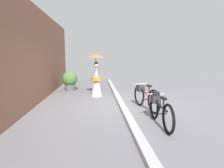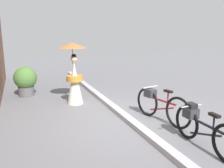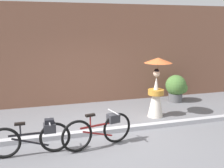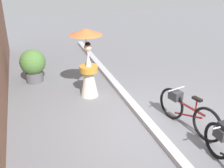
% 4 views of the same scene
% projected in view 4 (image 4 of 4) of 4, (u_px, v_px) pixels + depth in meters
% --- Properties ---
extents(ground_plane, '(30.00, 30.00, 0.00)m').
position_uv_depth(ground_plane, '(148.00, 126.00, 5.98)').
color(ground_plane, slate).
extents(sidewalk_curb, '(14.00, 0.20, 0.12)m').
position_uv_depth(sidewalk_curb, '(148.00, 123.00, 5.95)').
color(sidewalk_curb, '#B2B2B7').
rests_on(sidewalk_curb, ground_plane).
extents(bicycle_far_side, '(1.74, 0.55, 0.83)m').
position_uv_depth(bicycle_far_side, '(186.00, 110.00, 5.76)').
color(bicycle_far_side, black).
rests_on(bicycle_far_side, ground_plane).
extents(person_with_parasol, '(0.85, 0.85, 1.84)m').
position_uv_depth(person_with_parasol, '(88.00, 63.00, 6.97)').
color(person_with_parasol, silver).
rests_on(person_with_parasol, ground_plane).
extents(potted_plant_by_door, '(0.78, 0.76, 1.00)m').
position_uv_depth(potted_plant_by_door, '(33.00, 64.00, 8.02)').
color(potted_plant_by_door, '#59595B').
rests_on(potted_plant_by_door, ground_plane).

